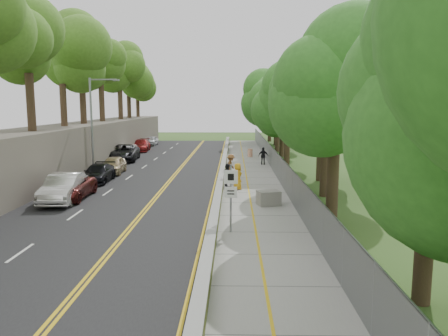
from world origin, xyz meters
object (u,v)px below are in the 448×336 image
at_px(car_1, 64,188).
at_px(car_2, 68,188).
at_px(signpost, 231,191).
at_px(painter_0, 238,176).
at_px(concrete_block, 269,198).
at_px(construction_barrel, 250,153).
at_px(streetlight, 94,119).
at_px(person_far, 263,156).

height_order(car_1, car_2, car_1).
distance_m(signpost, painter_0, 10.28).
bearing_deg(concrete_block, car_2, 173.68).
height_order(concrete_block, painter_0, painter_0).
bearing_deg(concrete_block, signpost, -111.47).
bearing_deg(car_1, construction_barrel, 57.22).
xyz_separation_m(signpost, car_2, (-10.05, 6.82, -1.21)).
xyz_separation_m(streetlight, construction_barrel, (13.47, 12.00, -4.13)).
bearing_deg(car_1, streetlight, 92.59).
distance_m(construction_barrel, car_1, 25.83).
height_order(streetlight, car_2, streetlight).
xyz_separation_m(construction_barrel, car_1, (-12.01, -22.87, 0.37)).
distance_m(car_2, painter_0, 10.99).
height_order(streetlight, car_1, streetlight).
xyz_separation_m(streetlight, signpost, (11.51, -17.02, -2.68)).
distance_m(streetlight, car_1, 11.59).
relative_size(streetlight, person_far, 4.77).
relative_size(construction_barrel, person_far, 0.54).
bearing_deg(concrete_block, construction_barrel, 90.46).
height_order(signpost, person_far, signpost).
distance_m(streetlight, signpost, 20.72).
height_order(streetlight, concrete_block, streetlight).
height_order(signpost, car_2, signpost).
distance_m(streetlight, painter_0, 14.20).
bearing_deg(signpost, construction_barrel, 86.13).
height_order(painter_0, person_far, painter_0).
xyz_separation_m(streetlight, concrete_block, (13.66, -11.55, -4.17)).
distance_m(car_1, car_2, 0.68).
relative_size(construction_barrel, car_2, 0.18).
bearing_deg(car_2, person_far, 49.10).
xyz_separation_m(streetlight, painter_0, (11.91, -6.79, -3.69)).
bearing_deg(signpost, painter_0, 87.76).
bearing_deg(streetlight, concrete_block, -40.21).
relative_size(construction_barrel, car_1, 0.18).
height_order(signpost, construction_barrel, signpost).
xyz_separation_m(signpost, concrete_block, (2.15, 5.47, -1.50)).
bearing_deg(car_2, car_1, -91.52).
relative_size(car_2, person_far, 3.06).
height_order(signpost, concrete_block, signpost).
xyz_separation_m(concrete_block, person_far, (0.84, 17.24, 0.42)).
xyz_separation_m(streetlight, person_far, (14.51, 5.69, -3.75)).
height_order(car_1, person_far, person_far).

